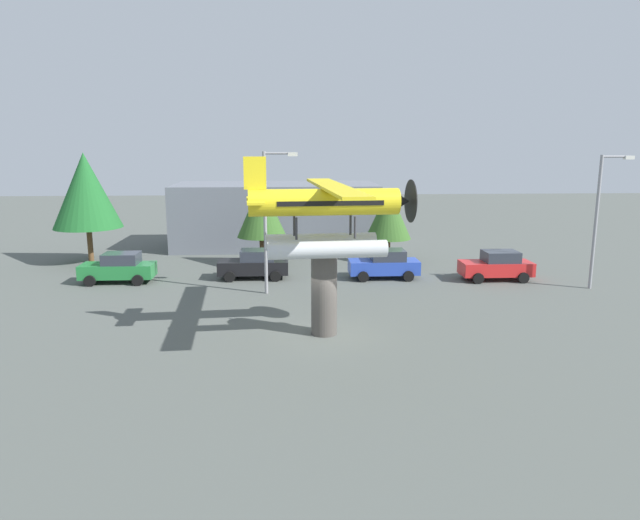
# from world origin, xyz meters

# --- Properties ---
(ground_plane) EXTENTS (140.00, 140.00, 0.00)m
(ground_plane) POSITION_xyz_m (0.00, 0.00, 0.00)
(ground_plane) COLOR #515651
(display_pedestal) EXTENTS (1.10, 1.10, 3.49)m
(display_pedestal) POSITION_xyz_m (0.00, 0.00, 1.75)
(display_pedestal) COLOR #4C4742
(display_pedestal) RESTS_ON ground
(floatplane_monument) EXTENTS (6.97, 10.45, 4.00)m
(floatplane_monument) POSITION_xyz_m (0.13, 0.01, 5.16)
(floatplane_monument) COLOR silver
(floatplane_monument) RESTS_ON display_pedestal
(car_near_green) EXTENTS (4.20, 2.02, 1.76)m
(car_near_green) POSITION_xyz_m (-11.44, 9.98, 0.88)
(car_near_green) COLOR #237A38
(car_near_green) RESTS_ON ground
(car_mid_black) EXTENTS (4.20, 2.02, 1.76)m
(car_mid_black) POSITION_xyz_m (-3.54, 10.56, 0.88)
(car_mid_black) COLOR black
(car_mid_black) RESTS_ON ground
(car_far_blue) EXTENTS (4.20, 2.02, 1.76)m
(car_far_blue) POSITION_xyz_m (4.33, 10.12, 0.88)
(car_far_blue) COLOR #2847B7
(car_far_blue) RESTS_ON ground
(car_distant_red) EXTENTS (4.20, 2.02, 1.76)m
(car_distant_red) POSITION_xyz_m (10.97, 9.31, 0.88)
(car_distant_red) COLOR red
(car_distant_red) RESTS_ON ground
(streetlight_primary) EXTENTS (1.84, 0.28, 7.62)m
(streetlight_primary) POSITION_xyz_m (-2.50, 6.96, 4.44)
(streetlight_primary) COLOR gray
(streetlight_primary) RESTS_ON ground
(streetlight_secondary) EXTENTS (1.84, 0.28, 7.43)m
(streetlight_secondary) POSITION_xyz_m (15.70, 6.99, 4.34)
(streetlight_secondary) COLOR gray
(streetlight_secondary) RESTS_ON ground
(storefront_building) EXTENTS (15.78, 7.40, 4.96)m
(storefront_building) POSITION_xyz_m (-2.40, 22.00, 2.48)
(storefront_building) COLOR slate
(storefront_building) RESTS_ON ground
(tree_west) EXTENTS (4.54, 4.54, 7.47)m
(tree_west) POSITION_xyz_m (-15.04, 15.97, 4.94)
(tree_west) COLOR brown
(tree_west) RESTS_ON ground
(tree_east) EXTENTS (3.29, 3.29, 5.61)m
(tree_east) POSITION_xyz_m (-3.22, 14.41, 3.76)
(tree_east) COLOR brown
(tree_east) RESTS_ON ground
(tree_center_back) EXTENTS (3.17, 3.17, 5.09)m
(tree_center_back) POSITION_xyz_m (5.47, 15.55, 3.31)
(tree_center_back) COLOR brown
(tree_center_back) RESTS_ON ground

